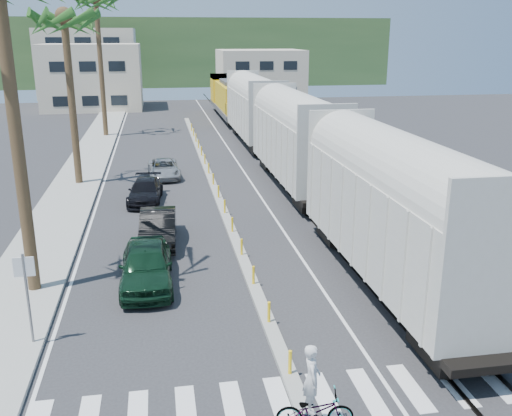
{
  "coord_description": "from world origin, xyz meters",
  "views": [
    {
      "loc": [
        -3.26,
        -14.31,
        9.08
      ],
      "look_at": [
        0.72,
        8.59,
        2.0
      ],
      "focal_mm": 40.0,
      "sensor_mm": 36.0,
      "label": 1
    }
  ],
  "objects_px": {
    "cyclist": "(314,403)",
    "street_sign": "(26,287)",
    "car_lead": "(146,265)",
    "car_second": "(158,228)"
  },
  "relations": [
    {
      "from": "car_lead",
      "to": "car_second",
      "type": "distance_m",
      "value": 4.54
    },
    {
      "from": "cyclist",
      "to": "car_lead",
      "type": "bearing_deg",
      "value": 31.64
    },
    {
      "from": "cyclist",
      "to": "street_sign",
      "type": "bearing_deg",
      "value": 62.83
    },
    {
      "from": "street_sign",
      "to": "car_second",
      "type": "height_order",
      "value": "street_sign"
    },
    {
      "from": "street_sign",
      "to": "car_lead",
      "type": "distance_m",
      "value": 5.27
    },
    {
      "from": "street_sign",
      "to": "car_lead",
      "type": "bearing_deg",
      "value": 48.98
    },
    {
      "from": "street_sign",
      "to": "car_lead",
      "type": "height_order",
      "value": "street_sign"
    },
    {
      "from": "car_lead",
      "to": "car_second",
      "type": "bearing_deg",
      "value": 84.23
    },
    {
      "from": "street_sign",
      "to": "cyclist",
      "type": "height_order",
      "value": "street_sign"
    },
    {
      "from": "street_sign",
      "to": "car_second",
      "type": "bearing_deg",
      "value": 65.36
    }
  ]
}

